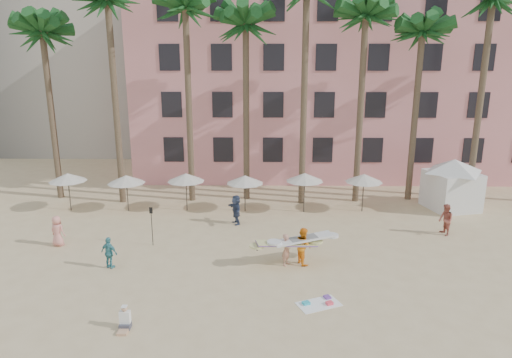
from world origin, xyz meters
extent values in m
plane|color=#D1B789|center=(0.00, 0.00, 0.00)|extent=(120.00, 120.00, 0.00)
cube|color=pink|center=(7.00, 26.00, 8.00)|extent=(35.00, 14.00, 16.00)
cylinder|color=brown|center=(-15.00, 15.50, 6.00)|extent=(0.44, 0.44, 12.00)
cylinder|color=brown|center=(-10.00, 14.50, 7.00)|extent=(0.44, 0.44, 14.00)
cylinder|color=brown|center=(-5.00, 15.00, 6.75)|extent=(0.44, 0.44, 13.50)
cylinder|color=brown|center=(-1.00, 15.50, 6.25)|extent=(0.44, 0.44, 12.50)
cylinder|color=brown|center=(3.00, 14.50, 7.25)|extent=(0.44, 0.44, 14.50)
cylinder|color=brown|center=(7.00, 15.00, 6.50)|extent=(0.44, 0.44, 13.00)
cylinder|color=brown|center=(11.00, 15.50, 6.00)|extent=(0.44, 0.44, 12.00)
cylinder|color=brown|center=(15.00, 14.50, 7.00)|extent=(0.44, 0.44, 14.00)
cylinder|color=#332B23|center=(-13.00, 12.50, 1.25)|extent=(0.07, 0.07, 2.50)
cone|color=beige|center=(-13.00, 12.50, 2.35)|extent=(2.50, 2.50, 0.55)
cylinder|color=#332B23|center=(-9.00, 12.40, 1.20)|extent=(0.07, 0.07, 2.40)
cone|color=beige|center=(-9.00, 12.40, 2.25)|extent=(2.50, 2.50, 0.55)
cylinder|color=#332B23|center=(-5.00, 12.60, 1.25)|extent=(0.07, 0.07, 2.50)
cone|color=beige|center=(-5.00, 12.60, 2.35)|extent=(2.50, 2.50, 0.55)
cylinder|color=#332B23|center=(-1.00, 12.50, 1.20)|extent=(0.07, 0.07, 2.40)
cone|color=beige|center=(-1.00, 12.50, 2.25)|extent=(2.50, 2.50, 0.55)
cylinder|color=#332B23|center=(3.00, 12.40, 1.30)|extent=(0.07, 0.07, 2.60)
cone|color=beige|center=(3.00, 12.40, 2.45)|extent=(2.50, 2.50, 0.55)
cylinder|color=#332B23|center=(7.00, 12.60, 1.25)|extent=(0.07, 0.07, 2.50)
cone|color=beige|center=(7.00, 12.60, 2.35)|extent=(2.50, 2.50, 0.55)
cube|color=silver|center=(13.24, 13.32, 1.30)|extent=(3.64, 3.64, 2.60)
cone|color=silver|center=(13.24, 13.32, 3.05)|extent=(5.45, 5.45, 0.90)
cube|color=white|center=(2.61, 0.31, 0.01)|extent=(2.05, 1.64, 0.02)
cube|color=#2BA6BB|center=(2.07, 0.29, 0.07)|extent=(0.38, 0.35, 0.10)
cube|color=#F84558|center=(3.06, 0.29, 0.08)|extent=(0.34, 0.31, 0.12)
cube|color=#6F409B|center=(3.04, 0.82, 0.06)|extent=(0.36, 0.38, 0.08)
imported|color=tan|center=(1.41, 4.14, 0.83)|extent=(0.63, 0.72, 1.65)
cube|color=#D3D084|center=(1.41, 4.14, 1.16)|extent=(3.12, 1.39, 0.36)
imported|color=orange|center=(2.27, 4.33, 0.95)|extent=(1.02, 1.13, 1.91)
cube|color=silver|center=(2.27, 4.33, 1.34)|extent=(3.17, 1.66, 0.32)
imported|color=#333E5A|center=(-1.47, 10.04, 0.94)|extent=(1.15, 1.82, 1.88)
imported|color=#AD5748|center=(10.98, 8.35, 0.94)|extent=(0.84, 1.01, 1.88)
imported|color=#DF897E|center=(-11.18, 6.41, 0.87)|extent=(0.97, 0.78, 1.73)
imported|color=teal|center=(-7.38, 3.65, 0.81)|extent=(1.03, 0.74, 1.63)
cylinder|color=black|center=(-5.93, 6.54, 1.05)|extent=(0.04, 0.04, 2.10)
cube|color=black|center=(-5.93, 6.54, 2.05)|extent=(0.18, 0.03, 0.35)
cube|color=#3F3F4C|center=(-5.09, -1.59, 0.11)|extent=(0.41, 0.39, 0.22)
cube|color=tan|center=(-5.09, -1.92, 0.06)|extent=(0.37, 0.41, 0.11)
cube|color=white|center=(-5.09, -1.55, 0.46)|extent=(0.40, 0.24, 0.51)
sphere|color=tan|center=(-5.09, -1.55, 0.83)|extent=(0.22, 0.22, 0.22)
camera|label=1|loc=(0.21, -17.10, 10.12)|focal=32.00mm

